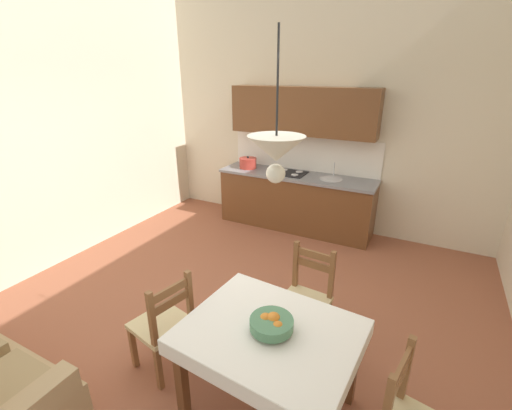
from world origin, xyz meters
TOP-DOWN VIEW (x-y plane):
  - ground_plane at (0.00, 0.00)m, footprint 5.85×6.00m
  - wall_back at (0.00, 2.76)m, footprint 5.85×0.12m
  - wall_left at (-2.69, 0.00)m, footprint 0.12×6.00m
  - kitchen_cabinetry at (-0.24, 2.43)m, footprint 2.47×0.63m
  - dining_table at (0.80, -0.79)m, footprint 1.25×1.04m
  - dining_chair_kitchen_side at (0.78, 0.05)m, footprint 0.45×0.45m
  - dining_chair_tv_side at (-0.15, -0.83)m, footprint 0.50×0.50m
  - fruit_bowl at (0.82, -0.80)m, footprint 0.30×0.30m
  - pendant_lamp at (0.84, -0.83)m, footprint 0.32×0.32m

SIDE VIEW (x-z plane):
  - ground_plane at x=0.00m, z-range -0.10..0.00m
  - dining_chair_kitchen_side at x=0.78m, z-range -0.02..0.91m
  - dining_chair_tv_side at x=-0.15m, z-range -0.02..0.91m
  - dining_table at x=0.80m, z-range 0.24..0.99m
  - fruit_bowl at x=0.82m, z-range 0.75..0.87m
  - kitchen_cabinetry at x=-0.24m, z-range -0.24..1.96m
  - pendant_lamp at x=0.84m, z-range 1.61..2.41m
  - wall_back at x=0.00m, z-range 0.00..4.03m
  - wall_left at x=-2.69m, z-range 0.00..4.03m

